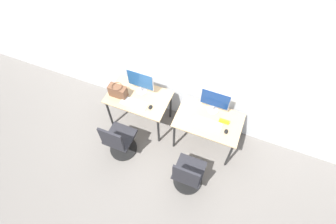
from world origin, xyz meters
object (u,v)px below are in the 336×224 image
keyboard_left (134,103)px  keyboard_right (207,124)px  monitor_left (140,81)px  monitor_right (215,101)px  mouse_left (150,107)px  office_chair_right (188,175)px  office_chair_left (119,141)px  handbag (118,91)px  mouse_right (226,131)px

keyboard_left → keyboard_right: (1.24, 0.07, 0.00)m
monitor_left → monitor_right: bearing=3.5°
mouse_left → office_chair_right: 1.24m
keyboard_left → office_chair_left: bearing=-94.4°
keyboard_left → monitor_right: bearing=16.5°
monitor_left → office_chair_right: monitor_left is taller
office_chair_left → handbag: handbag is taller
keyboard_right → mouse_right: mouse_right is taller
keyboard_left → mouse_left: size_ratio=4.97×
office_chair_left → keyboard_right: 1.48m
monitor_left → handbag: (-0.32, -0.23, -0.14)m
mouse_left → monitor_right: size_ratio=0.19×
monitor_right → keyboard_right: 0.38m
office_chair_left → office_chair_right: bearing=-5.7°
mouse_left → office_chair_right: size_ratio=0.10×
office_chair_left → monitor_right: bearing=35.9°
office_chair_left → keyboard_right: office_chair_left is taller
monitor_right → handbag: monitor_right is taller
monitor_left → keyboard_left: monitor_left is taller
keyboard_left → office_chair_right: 1.44m
monitor_left → keyboard_left: size_ratio=1.04×
monitor_right → keyboard_right: bearing=-90.0°
monitor_left → mouse_left: 0.45m
office_chair_left → mouse_left: bearing=61.1°
office_chair_left → keyboard_left: bearing=85.6°
keyboard_right → office_chair_right: bearing=-92.2°
mouse_right → office_chair_right: size_ratio=0.10×
keyboard_right → office_chair_right: 0.85m
monitor_right → office_chair_right: 1.22m
mouse_left → office_chair_left: office_chair_left is taller
mouse_left → keyboard_right: 0.96m
keyboard_left → handbag: 0.34m
office_chair_left → handbag: (-0.27, 0.63, 0.48)m
keyboard_right → office_chair_left: bearing=-153.6°
office_chair_left → office_chair_right: 1.26m
office_chair_left → monitor_right: 1.70m
monitor_right → keyboard_right: monitor_right is taller
keyboard_left → office_chair_left: (-0.04, -0.56, -0.37)m
mouse_left → handbag: handbag is taller
monitor_right → handbag: 1.59m
monitor_left → mouse_right: bearing=-9.0°
keyboard_right → handbag: (-1.56, -0.01, 0.11)m
keyboard_left → office_chair_right: bearing=-29.6°
monitor_left → keyboard_right: bearing=-10.0°
keyboard_right → handbag: size_ratio=1.49×
keyboard_left → office_chair_right: size_ratio=0.49×
office_chair_right → handbag: (-1.53, 0.75, 0.48)m
office_chair_right → handbag: bearing=153.8°
handbag → monitor_left: bearing=35.9°
monitor_left → handbag: bearing=-144.1°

